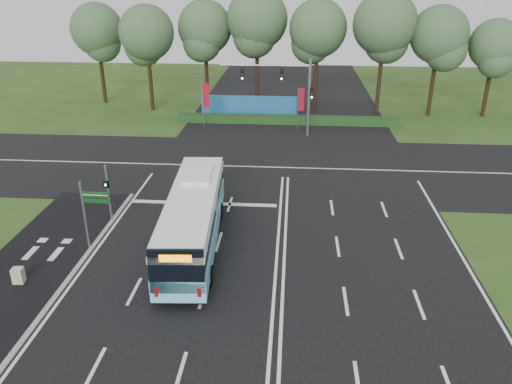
{
  "coord_description": "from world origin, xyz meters",
  "views": [
    {
      "loc": [
        0.64,
        -24.18,
        13.78
      ],
      "look_at": [
        -1.36,
        2.0,
        2.29
      ],
      "focal_mm": 35.0,
      "sensor_mm": 36.0,
      "label": 1
    }
  ],
  "objects": [
    {
      "name": "traffic_light_gantry",
      "position": [
        0.21,
        20.5,
        4.66
      ],
      "size": [
        8.41,
        0.28,
        7.0
      ],
      "color": "gray",
      "rests_on": "ground"
    },
    {
      "name": "blue_hoarding",
      "position": [
        -4.0,
        27.0,
        1.1
      ],
      "size": [
        10.0,
        0.3,
        2.2
      ],
      "primitive_type": "cube",
      "color": "#1A5B91",
      "rests_on": "ground"
    },
    {
      "name": "banner_flag_left",
      "position": [
        -7.8,
        22.55,
        2.9
      ],
      "size": [
        0.65,
        0.11,
        4.43
      ],
      "rotation": [
        0.0,
        0.0,
        -0.09
      ],
      "color": "gray",
      "rests_on": "ground"
    },
    {
      "name": "ground",
      "position": [
        0.0,
        0.0,
        0.0
      ],
      "size": [
        120.0,
        120.0,
        0.0
      ],
      "primitive_type": "plane",
      "color": "#294617",
      "rests_on": "ground"
    },
    {
      "name": "bike_path",
      "position": [
        -12.5,
        -3.0,
        0.03
      ],
      "size": [
        5.0,
        18.0,
        0.06
      ],
      "primitive_type": "cube",
      "color": "black",
      "rests_on": "ground"
    },
    {
      "name": "banner_flag_mid",
      "position": [
        1.28,
        22.69,
        2.68
      ],
      "size": [
        0.6,
        0.06,
        4.08
      ],
      "rotation": [
        0.0,
        0.0,
        -0.02
      ],
      "color": "gray",
      "rests_on": "ground"
    },
    {
      "name": "street_sign",
      "position": [
        -9.91,
        -1.23,
        2.5
      ],
      "size": [
        1.55,
        0.14,
        3.96
      ],
      "rotation": [
        0.0,
        0.0,
        -0.03
      ],
      "color": "gray",
      "rests_on": "ground"
    },
    {
      "name": "pedestrian_signal",
      "position": [
        -10.2,
        2.19,
        1.96
      ],
      "size": [
        0.34,
        0.42,
        3.59
      ],
      "rotation": [
        0.0,
        0.0,
        -0.42
      ],
      "color": "gray",
      "rests_on": "ground"
    },
    {
      "name": "city_bus",
      "position": [
        -4.55,
        -0.47,
        1.72
      ],
      "size": [
        3.3,
        12.03,
        3.41
      ],
      "rotation": [
        0.0,
        0.0,
        0.07
      ],
      "color": "#6ED9FF",
      "rests_on": "ground"
    },
    {
      "name": "hedge",
      "position": [
        0.0,
        24.5,
        0.4
      ],
      "size": [
        22.0,
        1.2,
        0.8
      ],
      "primitive_type": "cube",
      "color": "#143716",
      "rests_on": "ground"
    },
    {
      "name": "kerb_strip",
      "position": [
        -10.1,
        -3.0,
        0.06
      ],
      "size": [
        0.25,
        18.0,
        0.12
      ],
      "primitive_type": "cube",
      "color": "gray",
      "rests_on": "ground"
    },
    {
      "name": "eucalyptus_row",
      "position": [
        2.95,
        30.69,
        8.58
      ],
      "size": [
        54.7,
        9.33,
        12.64
      ],
      "color": "black",
      "rests_on": "ground"
    },
    {
      "name": "utility_cabinet",
      "position": [
        -12.36,
        -4.72,
        0.43
      ],
      "size": [
        0.55,
        0.47,
        0.85
      ],
      "primitive_type": "cube",
      "rotation": [
        0.0,
        0.0,
        0.09
      ],
      "color": "#BCB497",
      "rests_on": "ground"
    },
    {
      "name": "road_cross",
      "position": [
        0.0,
        12.0,
        0.03
      ],
      "size": [
        120.0,
        14.0,
        0.05
      ],
      "primitive_type": "cube",
      "color": "black",
      "rests_on": "ground"
    },
    {
      "name": "road_main",
      "position": [
        0.0,
        0.0,
        0.02
      ],
      "size": [
        20.0,
        120.0,
        0.04
      ],
      "primitive_type": "cube",
      "color": "black",
      "rests_on": "ground"
    }
  ]
}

